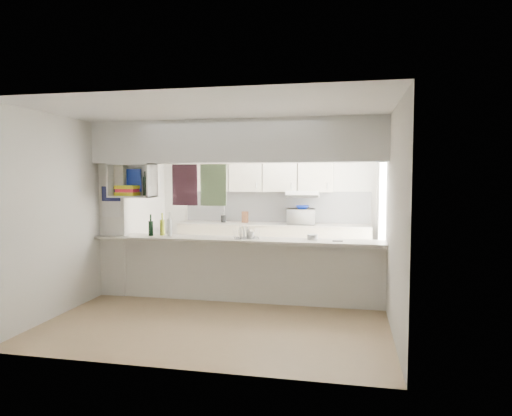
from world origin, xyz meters
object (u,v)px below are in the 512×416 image
(microwave, at_px, (301,217))
(dish_rack, at_px, (246,233))
(bowl, at_px, (302,207))
(wine_bottles, at_px, (161,227))

(microwave, relative_size, dish_rack, 1.24)
(bowl, bearing_deg, wine_bottles, -133.49)
(bowl, distance_m, wine_bottles, 2.78)
(dish_rack, bearing_deg, wine_bottles, 158.40)
(microwave, height_order, wine_bottles, wine_bottles)
(microwave, xyz_separation_m, wine_bottles, (-1.88, -2.04, -0.02))
(microwave, distance_m, dish_rack, 2.17)
(bowl, xyz_separation_m, dish_rack, (-0.59, -2.07, -0.24))
(bowl, bearing_deg, microwave, 138.28)
(bowl, height_order, wine_bottles, wine_bottles)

